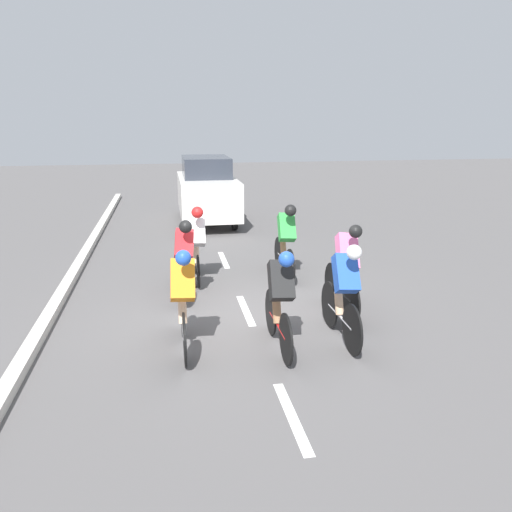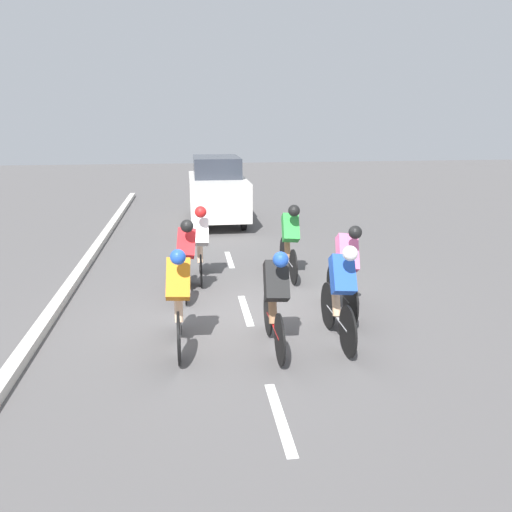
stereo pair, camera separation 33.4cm
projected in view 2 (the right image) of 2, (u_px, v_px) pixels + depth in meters
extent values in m
plane|color=#565454|center=(247.00, 315.00, 8.28)|extent=(60.00, 60.00, 0.00)
cube|color=white|center=(280.00, 417.00, 5.44)|extent=(0.12, 1.40, 0.01)
cube|color=white|center=(246.00, 310.00, 8.50)|extent=(0.12, 1.40, 0.01)
cube|color=white|center=(229.00, 259.00, 11.55)|extent=(0.12, 1.40, 0.01)
cube|color=beige|center=(49.00, 316.00, 8.06)|extent=(0.20, 27.19, 0.14)
cylinder|color=black|center=(180.00, 311.00, 7.48)|extent=(0.03, 0.72, 0.72)
cylinder|color=black|center=(179.00, 338.00, 6.55)|extent=(0.03, 0.72, 0.72)
cylinder|color=#B7B7BC|center=(179.00, 324.00, 7.02)|extent=(0.04, 0.97, 0.04)
cylinder|color=#B7B7BC|center=(179.00, 306.00, 7.12)|extent=(0.04, 0.04, 0.42)
cylinder|color=#1999D8|center=(179.00, 316.00, 7.04)|extent=(0.07, 0.07, 0.16)
cylinder|color=beige|center=(179.00, 310.00, 7.04)|extent=(0.12, 0.23, 0.36)
cube|color=orange|center=(178.00, 279.00, 6.74)|extent=(0.35, 0.48, 0.58)
sphere|color=blue|center=(178.00, 257.00, 6.43)|extent=(0.21, 0.21, 0.21)
cylinder|color=black|center=(268.00, 312.00, 7.46)|extent=(0.03, 0.70, 0.70)
cylinder|color=black|center=(280.00, 340.00, 6.54)|extent=(0.03, 0.70, 0.70)
cylinder|color=red|center=(273.00, 325.00, 7.00)|extent=(0.04, 0.97, 0.04)
cylinder|color=red|center=(272.00, 307.00, 7.11)|extent=(0.04, 0.04, 0.42)
cylinder|color=green|center=(273.00, 317.00, 7.02)|extent=(0.07, 0.07, 0.16)
cylinder|color=#9E704C|center=(273.00, 311.00, 7.02)|extent=(0.12, 0.23, 0.36)
cube|color=black|center=(276.00, 281.00, 6.73)|extent=(0.35, 0.47, 0.57)
sphere|color=blue|center=(281.00, 260.00, 6.42)|extent=(0.21, 0.21, 0.21)
cylinder|color=black|center=(328.00, 305.00, 7.71)|extent=(0.03, 0.72, 0.72)
cylinder|color=black|center=(348.00, 331.00, 6.77)|extent=(0.03, 0.72, 0.72)
cylinder|color=#B7B7BC|center=(337.00, 318.00, 7.24)|extent=(0.04, 0.99, 0.04)
cylinder|color=#B7B7BC|center=(334.00, 300.00, 7.35)|extent=(0.04, 0.04, 0.42)
cylinder|color=yellow|center=(336.00, 310.00, 7.26)|extent=(0.07, 0.07, 0.16)
cylinder|color=#DBAD84|center=(336.00, 304.00, 7.26)|extent=(0.12, 0.23, 0.36)
cube|color=blue|center=(343.00, 274.00, 6.96)|extent=(0.36, 0.47, 0.58)
sphere|color=white|center=(350.00, 253.00, 6.66)|extent=(0.21, 0.21, 0.21)
cylinder|color=black|center=(333.00, 284.00, 8.72)|extent=(0.03, 0.72, 0.72)
cylinder|color=black|center=(351.00, 303.00, 7.80)|extent=(0.03, 0.72, 0.72)
cylinder|color=black|center=(341.00, 293.00, 8.26)|extent=(0.04, 0.96, 0.04)
cylinder|color=black|center=(339.00, 278.00, 8.37)|extent=(0.04, 0.04, 0.42)
cylinder|color=white|center=(341.00, 286.00, 8.28)|extent=(0.07, 0.07, 0.16)
cylinder|color=beige|center=(340.00, 281.00, 8.28)|extent=(0.12, 0.23, 0.36)
cube|color=pink|center=(347.00, 253.00, 7.98)|extent=(0.39, 0.50, 0.63)
sphere|color=black|center=(355.00, 232.00, 7.67)|extent=(0.21, 0.21, 0.21)
cylinder|color=black|center=(200.00, 258.00, 10.52)|extent=(0.03, 0.64, 0.64)
cylinder|color=black|center=(201.00, 271.00, 9.60)|extent=(0.03, 0.64, 0.64)
cylinder|color=#B7B7BC|center=(200.00, 264.00, 10.06)|extent=(0.04, 0.96, 0.04)
cylinder|color=#B7B7BC|center=(200.00, 252.00, 10.17)|extent=(0.04, 0.04, 0.42)
cylinder|color=yellow|center=(200.00, 258.00, 10.08)|extent=(0.07, 0.07, 0.16)
cylinder|color=beige|center=(200.00, 254.00, 10.08)|extent=(0.12, 0.23, 0.36)
cube|color=white|center=(200.00, 230.00, 9.78)|extent=(0.35, 0.51, 0.62)
sphere|color=red|center=(201.00, 212.00, 9.46)|extent=(0.22, 0.22, 0.22)
cylinder|color=black|center=(283.00, 253.00, 10.76)|extent=(0.03, 0.70, 0.70)
cylinder|color=black|center=(293.00, 267.00, 9.76)|extent=(0.03, 0.70, 0.70)
cylinder|color=#B7B7BC|center=(288.00, 260.00, 10.26)|extent=(0.04, 1.04, 0.04)
cylinder|color=#B7B7BC|center=(287.00, 248.00, 10.38)|extent=(0.04, 0.04, 0.42)
cylinder|color=green|center=(288.00, 255.00, 10.28)|extent=(0.07, 0.07, 0.16)
cylinder|color=#9E704C|center=(287.00, 250.00, 10.29)|extent=(0.12, 0.23, 0.36)
cube|color=green|center=(290.00, 228.00, 9.98)|extent=(0.35, 0.48, 0.59)
sphere|color=black|center=(294.00, 211.00, 9.67)|extent=(0.23, 0.23, 0.23)
cylinder|color=black|center=(186.00, 270.00, 9.65)|extent=(0.03, 0.66, 0.66)
cylinder|color=black|center=(186.00, 286.00, 8.71)|extent=(0.03, 0.66, 0.66)
cylinder|color=#B7B7BC|center=(186.00, 278.00, 9.18)|extent=(0.04, 0.98, 0.04)
cylinder|color=#B7B7BC|center=(185.00, 264.00, 9.28)|extent=(0.04, 0.04, 0.42)
cylinder|color=#1999D8|center=(185.00, 272.00, 9.20)|extent=(0.07, 0.07, 0.16)
cylinder|color=tan|center=(185.00, 267.00, 9.20)|extent=(0.12, 0.23, 0.36)
cube|color=red|center=(186.00, 243.00, 8.91)|extent=(0.38, 0.46, 0.57)
sphere|color=black|center=(187.00, 226.00, 8.60)|extent=(0.23, 0.23, 0.23)
cylinder|color=black|center=(244.00, 219.00, 14.59)|extent=(0.14, 0.64, 0.64)
cylinder|color=black|center=(197.00, 220.00, 14.41)|extent=(0.14, 0.64, 0.64)
cylinder|color=black|center=(235.00, 205.00, 16.93)|extent=(0.14, 0.64, 0.64)
cylinder|color=black|center=(195.00, 206.00, 16.75)|extent=(0.14, 0.64, 0.64)
cube|color=silver|center=(217.00, 195.00, 15.52)|extent=(1.70, 3.95, 1.10)
cube|color=#2D333D|center=(216.00, 166.00, 15.49)|extent=(1.39, 2.17, 0.61)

